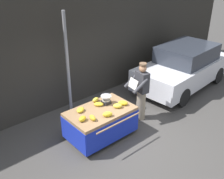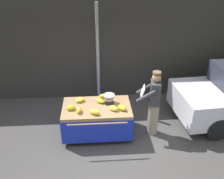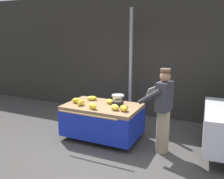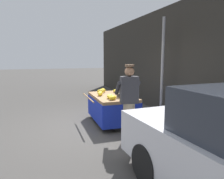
{
  "view_description": "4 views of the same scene",
  "coord_description": "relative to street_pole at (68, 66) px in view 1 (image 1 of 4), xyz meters",
  "views": [
    {
      "loc": [
        -3.7,
        -3.74,
        4.2
      ],
      "look_at": [
        0.24,
        0.81,
        1.16
      ],
      "focal_mm": 42.01,
      "sensor_mm": 36.0,
      "label": 1
    },
    {
      "loc": [
        -0.26,
        -4.67,
        4.09
      ],
      "look_at": [
        0.13,
        0.8,
        1.19
      ],
      "focal_mm": 41.19,
      "sensor_mm": 36.0,
      "label": 2
    },
    {
      "loc": [
        2.2,
        -4.05,
        2.39
      ],
      "look_at": [
        -0.07,
        0.81,
        1.15
      ],
      "focal_mm": 39.69,
      "sensor_mm": 36.0,
      "label": 3
    },
    {
      "loc": [
        5.3,
        -1.15,
        1.87
      ],
      "look_at": [
        -0.03,
        0.6,
        1.0
      ],
      "focal_mm": 33.71,
      "sensor_mm": 36.0,
      "label": 4
    }
  ],
  "objects": [
    {
      "name": "banana_bunch_7",
      "position": [
        -0.5,
        -1.77,
        -0.65
      ],
      "size": [
        0.13,
        0.23,
        0.12
      ],
      "primitive_type": "ellipsoid",
      "rotation": [
        0.0,
        0.0,
        3.04
      ],
      "color": "gold",
      "rests_on": "banana_cart"
    },
    {
      "name": "banana_bunch_6",
      "position": [
        0.32,
        -1.74,
        -0.65
      ],
      "size": [
        0.27,
        0.26,
        0.12
      ],
      "primitive_type": "ellipsoid",
      "rotation": [
        0.0,
        0.0,
        0.89
      ],
      "color": "yellow",
      "rests_on": "banana_cart"
    },
    {
      "name": "banana_cart",
      "position": [
        -0.08,
        -1.54,
        -0.93
      ],
      "size": [
        1.69,
        1.25,
        0.8
      ],
      "color": "#93704C",
      "rests_on": "ground"
    },
    {
      "name": "banana_bunch_1",
      "position": [
        -0.5,
        -1.27,
        -0.66
      ],
      "size": [
        0.29,
        0.26,
        0.1
      ],
      "primitive_type": "ellipsoid",
      "rotation": [
        0.0,
        0.0,
        2.1
      ],
      "color": "yellow",
      "rests_on": "banana_cart"
    },
    {
      "name": "banana_bunch_2",
      "position": [
        0.02,
        -1.35,
        -0.66
      ],
      "size": [
        0.28,
        0.28,
        0.1
      ],
      "primitive_type": "ellipsoid",
      "rotation": [
        0.0,
        0.0,
        0.79
      ],
      "color": "gold",
      "rests_on": "banana_cart"
    },
    {
      "name": "banana_bunch_3",
      "position": [
        -0.13,
        -1.88,
        -0.65
      ],
      "size": [
        0.28,
        0.23,
        0.13
      ],
      "primitive_type": "ellipsoid",
      "rotation": [
        0.0,
        0.0,
        1.07
      ],
      "color": "yellow",
      "rests_on": "banana_cart"
    },
    {
      "name": "banana_bunch_0",
      "position": [
        -0.7,
        -1.64,
        -0.65
      ],
      "size": [
        0.24,
        0.19,
        0.12
      ],
      "primitive_type": "ellipsoid",
      "rotation": [
        0.0,
        0.0,
        1.88
      ],
      "color": "gold",
      "rests_on": "banana_cart"
    },
    {
      "name": "banana_bunch_4",
      "position": [
        0.52,
        -1.73,
        -0.65
      ],
      "size": [
        0.27,
        0.29,
        0.12
      ],
      "primitive_type": "ellipsoid",
      "rotation": [
        0.0,
        0.0,
        0.62
      ],
      "color": "gold",
      "rests_on": "banana_cart"
    },
    {
      "name": "parked_car",
      "position": [
        4.04,
        -1.11,
        -0.76
      ],
      "size": [
        4.02,
        1.99,
        1.51
      ],
      "color": "silver",
      "rests_on": "ground"
    },
    {
      "name": "ground_plane",
      "position": [
        0.17,
        -2.23,
        -1.51
      ],
      "size": [
        60.0,
        60.0,
        0.0
      ],
      "primitive_type": "plane",
      "color": "#423F3D"
    },
    {
      "name": "back_wall",
      "position": [
        0.17,
        0.55,
        0.22
      ],
      "size": [
        16.0,
        0.24,
        3.46
      ],
      "primitive_type": "cube",
      "color": "#2D2B26",
      "rests_on": "ground"
    },
    {
      "name": "weighing_scale",
      "position": [
        0.23,
        -1.39,
        -0.59
      ],
      "size": [
        0.28,
        0.28,
        0.24
      ],
      "color": "black",
      "rests_on": "banana_cart"
    },
    {
      "name": "street_pole",
      "position": [
        0.0,
        0.0,
        0.0
      ],
      "size": [
        0.09,
        0.09,
        3.01
      ],
      "primitive_type": "cylinder",
      "color": "gray",
      "rests_on": "ground"
    },
    {
      "name": "banana_bunch_5",
      "position": [
        0.1,
        -1.12,
        -0.65
      ],
      "size": [
        0.23,
        0.15,
        0.11
      ],
      "primitive_type": "ellipsoid",
      "rotation": [
        0.0,
        0.0,
        1.78
      ],
      "color": "yellow",
      "rests_on": "banana_cart"
    },
    {
      "name": "vendor_person",
      "position": [
        1.31,
        -1.61,
        -0.63
      ],
      "size": [
        0.63,
        0.58,
        1.71
      ],
      "color": "gray",
      "rests_on": "ground"
    }
  ]
}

